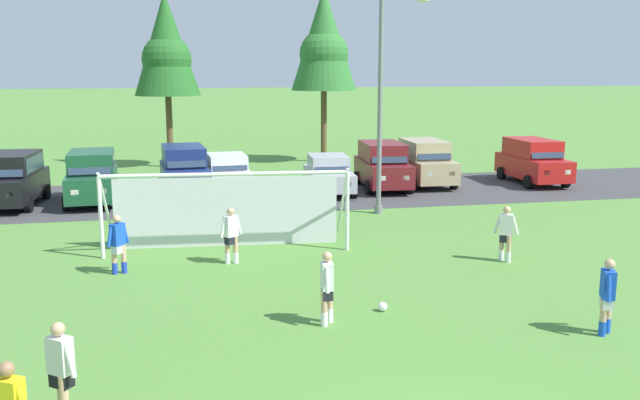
{
  "coord_description": "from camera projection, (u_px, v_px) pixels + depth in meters",
  "views": [
    {
      "loc": [
        -3.54,
        -7.69,
        5.46
      ],
      "look_at": [
        0.35,
        11.54,
        1.71
      ],
      "focal_mm": 38.04,
      "sensor_mm": 36.0,
      "label": 1
    }
  ],
  "objects": [
    {
      "name": "ground_plane",
      "position": [
        290.0,
        230.0,
        23.55
      ],
      "size": [
        400.0,
        400.0,
        0.0
      ],
      "primitive_type": "plane",
      "color": "#518438"
    },
    {
      "name": "parking_lot_strip",
      "position": [
        266.0,
        194.0,
        30.42
      ],
      "size": [
        52.0,
        8.4,
        0.01
      ],
      "primitive_type": "cube",
      "color": "#3D3D3F",
      "rests_on": "ground"
    },
    {
      "name": "soccer_ball",
      "position": [
        383.0,
        307.0,
        15.6
      ],
      "size": [
        0.22,
        0.22,
        0.22
      ],
      "color": "white",
      "rests_on": "ground"
    },
    {
      "name": "soccer_goal",
      "position": [
        227.0,
        207.0,
        21.04
      ],
      "size": [
        7.54,
        2.46,
        2.57
      ],
      "color": "white",
      "rests_on": "ground"
    },
    {
      "name": "player_striker_near",
      "position": [
        61.0,
        372.0,
        10.6
      ],
      "size": [
        0.58,
        0.58,
        1.64
      ],
      "color": "tan",
      "rests_on": "ground"
    },
    {
      "name": "player_midfield_center",
      "position": [
        231.0,
        236.0,
        19.35
      ],
      "size": [
        0.69,
        0.43,
        1.64
      ],
      "color": "tan",
      "rests_on": "ground"
    },
    {
      "name": "player_defender_far",
      "position": [
        118.0,
        244.0,
        18.38
      ],
      "size": [
        0.59,
        0.57,
        1.64
      ],
      "color": "tan",
      "rests_on": "ground"
    },
    {
      "name": "player_winger_left",
      "position": [
        327.0,
        288.0,
        14.68
      ],
      "size": [
        0.31,
        0.73,
        1.64
      ],
      "color": "tan",
      "rests_on": "ground"
    },
    {
      "name": "player_winger_right",
      "position": [
        506.0,
        234.0,
        19.56
      ],
      "size": [
        0.65,
        0.49,
        1.64
      ],
      "color": "tan",
      "rests_on": "ground"
    },
    {
      "name": "player_trailing_back",
      "position": [
        607.0,
        297.0,
        14.11
      ],
      "size": [
        0.42,
        0.68,
        1.64
      ],
      "color": "tan",
      "rests_on": "ground"
    },
    {
      "name": "parked_car_slot_far_left",
      "position": [
        12.0,
        179.0,
        27.6
      ],
      "size": [
        2.31,
        4.69,
        2.16
      ],
      "color": "black",
      "rests_on": "ground"
    },
    {
      "name": "parked_car_slot_left",
      "position": [
        92.0,
        176.0,
        28.25
      ],
      "size": [
        2.35,
        4.71,
        2.16
      ],
      "color": "#194C2D",
      "rests_on": "ground"
    },
    {
      "name": "parked_car_slot_center_left",
      "position": [
        184.0,
        170.0,
        30.17
      ],
      "size": [
        2.41,
        4.74,
        2.16
      ],
      "color": "navy",
      "rests_on": "ground"
    },
    {
      "name": "parked_car_slot_center",
      "position": [
        228.0,
        173.0,
        30.81
      ],
      "size": [
        2.24,
        4.3,
        1.72
      ],
      "color": "silver",
      "rests_on": "ground"
    },
    {
      "name": "parked_car_slot_center_right",
      "position": [
        329.0,
        174.0,
        30.47
      ],
      "size": [
        2.22,
        4.29,
        1.72
      ],
      "color": "#B2B2BC",
      "rests_on": "ground"
    },
    {
      "name": "parked_car_slot_right",
      "position": [
        383.0,
        165.0,
        31.63
      ],
      "size": [
        2.38,
        4.72,
        2.16
      ],
      "color": "maroon",
      "rests_on": "ground"
    },
    {
      "name": "parked_car_slot_far_right",
      "position": [
        425.0,
        162.0,
        32.75
      ],
      "size": [
        2.25,
        4.66,
        2.16
      ],
      "color": "tan",
      "rests_on": "ground"
    },
    {
      "name": "parked_car_slot_end",
      "position": [
        533.0,
        161.0,
        33.21
      ],
      "size": [
        2.19,
        4.63,
        2.16
      ],
      "color": "red",
      "rests_on": "ground"
    },
    {
      "name": "tree_left_edge",
      "position": [
        166.0,
        48.0,
        37.74
      ],
      "size": [
        3.66,
        3.66,
        9.77
      ],
      "color": "brown",
      "rests_on": "ground"
    },
    {
      "name": "tree_mid_left",
      "position": [
        324.0,
        42.0,
        39.89
      ],
      "size": [
        3.87,
        3.87,
        10.33
      ],
      "color": "brown",
      "rests_on": "ground"
    },
    {
      "name": "street_lamp",
      "position": [
        384.0,
        103.0,
        25.58
      ],
      "size": [
        2.0,
        0.32,
        8.22
      ],
      "color": "slate",
      "rests_on": "ground"
    }
  ]
}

